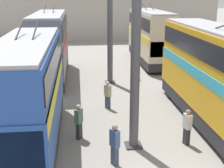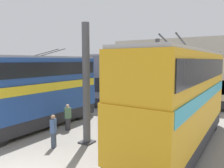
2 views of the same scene
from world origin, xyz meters
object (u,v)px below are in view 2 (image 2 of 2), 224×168
object	(u,v)px
bus_left_near	(182,94)
person_by_right_row	(68,116)
bus_left_far	(219,76)
person_aisle_foreground	(53,130)
person_by_left_row	(124,136)
bus_right_near	(37,87)
bus_right_mid	(124,75)
oil_drum	(180,105)
person_aisle_midway	(120,109)

from	to	relation	value
bus_left_near	person_by_right_row	bearing A→B (deg)	98.85
bus_left_far	person_aisle_foreground	world-z (taller)	bus_left_far
person_by_left_row	bus_left_near	bearing A→B (deg)	-149.73
bus_right_near	bus_right_mid	bearing A→B (deg)	0.00
oil_drum	bus_right_mid	bearing A→B (deg)	80.95
person_by_right_row	bus_right_mid	bearing A→B (deg)	130.80
person_by_right_row	person_by_left_row	size ratio (longest dim) A/B	1.02
bus_left_far	person_by_left_row	distance (m)	17.47
bus_left_far	oil_drum	xyz separation A→B (m)	(-5.91, 2.50, -2.48)
bus_right_near	person_aisle_foreground	xyz separation A→B (m)	(-1.88, -3.58, -1.85)
bus_left_near	bus_right_mid	distance (m)	13.74
bus_right_mid	person_by_left_row	bearing A→B (deg)	-150.22
bus_left_near	person_aisle_midway	world-z (taller)	bus_left_near
person_aisle_foreground	bus_right_near	bearing A→B (deg)	-57.98
bus_right_near	bus_right_mid	size ratio (longest dim) A/B	0.94
person_by_left_row	person_by_right_row	bearing A→B (deg)	-28.62
bus_left_far	bus_right_mid	size ratio (longest dim) A/B	1.01
person_by_right_row	bus_left_far	bearing A→B (deg)	96.18
person_aisle_midway	oil_drum	bearing A→B (deg)	32.37
bus_left_near	bus_right_mid	world-z (taller)	bus_right_mid
bus_left_far	person_aisle_midway	distance (m)	13.48
bus_right_mid	bus_left_far	bearing A→B (deg)	-62.43
person_by_left_row	oil_drum	bearing A→B (deg)	-104.00
bus_right_mid	person_by_right_row	bearing A→B (deg)	-169.19
bus_right_mid	person_aisle_midway	world-z (taller)	bus_right_mid
bus_right_near	bus_left_near	bearing A→B (deg)	-79.21
bus_right_mid	oil_drum	world-z (taller)	bus_right_mid
oil_drum	person_aisle_foreground	bearing A→B (deg)	165.99
bus_left_near	person_by_left_row	size ratio (longest dim) A/B	6.57
person_by_left_row	oil_drum	world-z (taller)	person_by_left_row
person_by_right_row	bus_right_near	bearing A→B (deg)	-133.02
bus_left_far	oil_drum	distance (m)	6.88
bus_left_near	person_aisle_midway	size ratio (longest dim) A/B	6.64
bus_right_near	bus_right_mid	distance (m)	11.92
bus_right_mid	person_aisle_midway	size ratio (longest dim) A/B	5.98
bus_right_near	person_aisle_midway	size ratio (longest dim) A/B	5.62
person_aisle_foreground	oil_drum	world-z (taller)	person_aisle_foreground
person_aisle_foreground	bus_left_far	bearing A→B (deg)	-137.23
bus_left_near	person_aisle_midway	bearing A→B (deg)	62.61
person_aisle_foreground	bus_left_near	bearing A→B (deg)	-177.61
bus_left_far	person_aisle_foreground	xyz separation A→B (m)	(-18.63, 5.68, -1.93)
person_by_left_row	person_aisle_foreground	bearing A→B (deg)	6.03
bus_right_near	person_by_right_row	world-z (taller)	bus_right_near
person_aisle_midway	bus_right_near	bearing A→B (deg)	-164.13
bus_left_far	person_aisle_midway	world-z (taller)	bus_left_far
bus_left_far	person_aisle_foreground	distance (m)	19.57
bus_left_far	person_aisle_midway	bearing A→B (deg)	156.37
person_by_left_row	bus_right_near	bearing A→B (deg)	-19.55
bus_left_far	person_by_right_row	distance (m)	17.70
bus_left_far	oil_drum	bearing A→B (deg)	157.03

